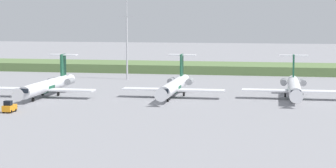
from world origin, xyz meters
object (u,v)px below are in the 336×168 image
object	(u,v)px
antenna_mast	(127,40)
regional_jet_fourth	(294,87)
baggage_tug	(9,107)
regional_jet_second	(47,86)
regional_jet_third	(174,86)

from	to	relation	value
antenna_mast	regional_jet_fourth	bearing A→B (deg)	-34.54
antenna_mast	baggage_tug	size ratio (longest dim) A/B	8.65
regional_jet_fourth	baggage_tug	distance (m)	61.01
regional_jet_second	baggage_tug	bearing A→B (deg)	-86.69
antenna_mast	baggage_tug	world-z (taller)	antenna_mast
regional_jet_third	regional_jet_fourth	world-z (taller)	same
regional_jet_third	regional_jet_fourth	distance (m)	26.56
regional_jet_second	antenna_mast	distance (m)	41.05
regional_jet_third	baggage_tug	distance (m)	38.12
regional_jet_third	baggage_tug	bearing A→B (deg)	-135.07
regional_jet_second	regional_jet_fourth	size ratio (longest dim) A/B	1.00
regional_jet_second	regional_jet_fourth	bearing A→B (deg)	7.71
regional_jet_fourth	baggage_tug	xyz separation A→B (m)	(-53.40, -29.47, -1.53)
regional_jet_second	antenna_mast	bearing A→B (deg)	77.75
regional_jet_second	regional_jet_third	bearing A→B (deg)	9.69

